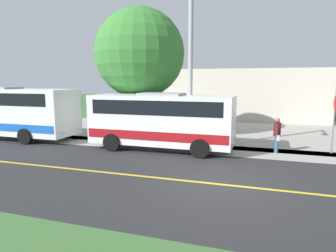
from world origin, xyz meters
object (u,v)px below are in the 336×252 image
at_px(pedestrian_with_bags, 277,134).
at_px(commercial_building, 230,93).
at_px(street_light_pole, 190,66).
at_px(tree_curbside, 140,54).
at_px(shuttle_bus_front, 162,119).
at_px(stop_sign, 335,114).

relative_size(pedestrian_with_bags, commercial_building, 0.10).
bearing_deg(street_light_pole, tree_curbside, -123.71).
relative_size(street_light_pole, tree_curbside, 0.98).
relative_size(shuttle_bus_front, commercial_building, 0.43).
bearing_deg(pedestrian_with_bags, commercial_building, -165.72).
bearing_deg(tree_curbside, commercial_building, 163.87).
xyz_separation_m(shuttle_bus_front, commercial_building, (-16.87, 1.64, 0.68)).
height_order(shuttle_bus_front, stop_sign, shuttle_bus_front).
distance_m(street_light_pole, commercial_building, 16.65).
bearing_deg(shuttle_bus_front, tree_curbside, -139.95).
bearing_deg(pedestrian_with_bags, street_light_pole, -81.91).
bearing_deg(tree_curbside, street_light_pole, 56.29).
bearing_deg(pedestrian_with_bags, stop_sign, 103.31).
bearing_deg(stop_sign, pedestrian_with_bags, -76.69).
bearing_deg(shuttle_bus_front, commercial_building, 174.46).
bearing_deg(street_light_pole, pedestrian_with_bags, 98.09).
height_order(pedestrian_with_bags, tree_curbside, tree_curbside).
height_order(street_light_pole, tree_curbside, tree_curbside).
xyz_separation_m(stop_sign, street_light_pole, (1.23, -6.91, 2.33)).
bearing_deg(street_light_pole, commercial_building, 179.08).
height_order(pedestrian_with_bags, street_light_pole, street_light_pole).
bearing_deg(street_light_pole, stop_sign, 100.07).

